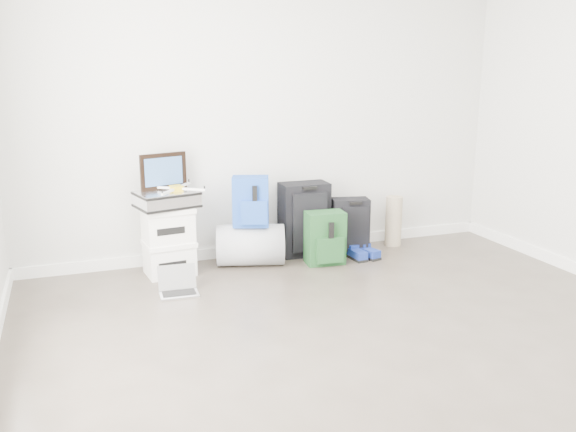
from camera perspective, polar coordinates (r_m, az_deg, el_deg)
name	(u,v)px	position (r m, az deg, el deg)	size (l,w,h in m)	color
ground	(407,375)	(3.65, 11.11, -14.37)	(5.00, 5.00, 0.00)	#3D352C
room_envelope	(422,64)	(3.24, 12.40, 13.73)	(4.52, 5.02, 2.71)	silver
boxes_stack	(169,241)	(5.19, -11.10, -2.29)	(0.44, 0.37, 0.58)	white
briefcase	(167,199)	(5.10, -11.29, 1.54)	(0.47, 0.34, 0.14)	#B2B2B7
painting	(163,171)	(5.16, -11.57, 4.13)	(0.39, 0.13, 0.30)	black
drone	(176,188)	(5.08, -10.41, 2.56)	(0.43, 0.43, 0.05)	gold
duffel_bag	(251,245)	(5.37, -3.52, -2.72)	(0.36, 0.36, 0.59)	gray
blue_backpack	(251,202)	(5.24, -3.48, 1.27)	(0.35, 0.30, 0.43)	#17339A
large_suitcase	(304,219)	(5.60, 1.55, -0.31)	(0.44, 0.29, 0.68)	black
green_backpack	(325,239)	(5.38, 3.52, -2.17)	(0.35, 0.27, 0.47)	#123318
carry_on	(350,227)	(5.67, 5.86, -0.99)	(0.37, 0.28, 0.53)	black
shoes	(362,254)	(5.61, 6.92, -3.52)	(0.26, 0.28, 0.09)	black
rolled_rug	(394,221)	(6.02, 9.85, -0.46)	(0.16, 0.16, 0.49)	#A08771
laptop	(178,287)	(4.82, -10.24, -6.53)	(0.30, 0.22, 0.21)	#B6B6BB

